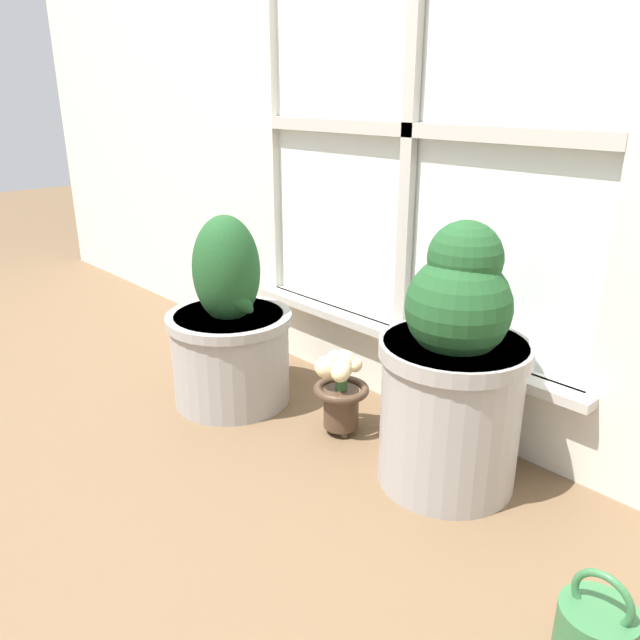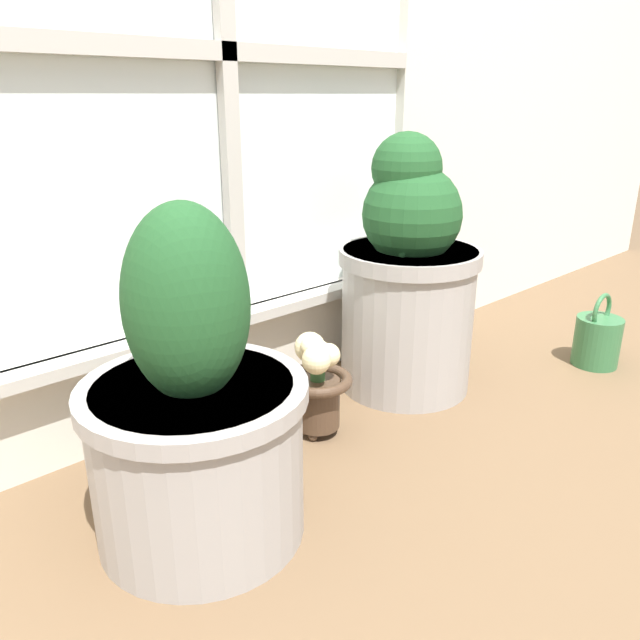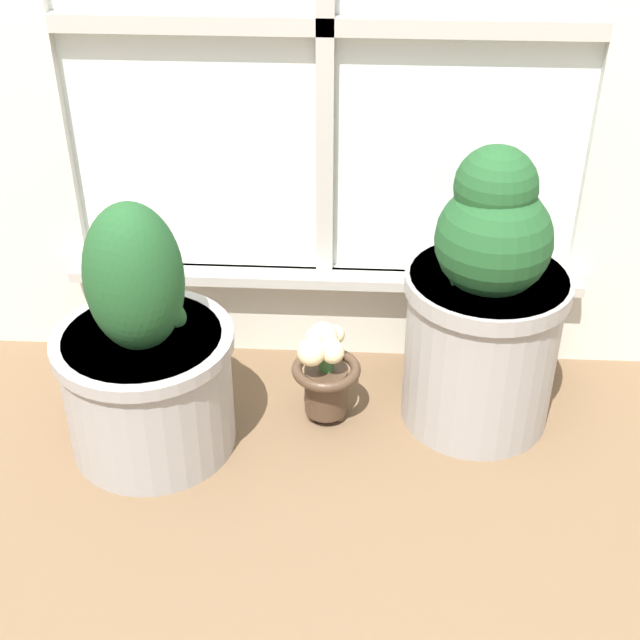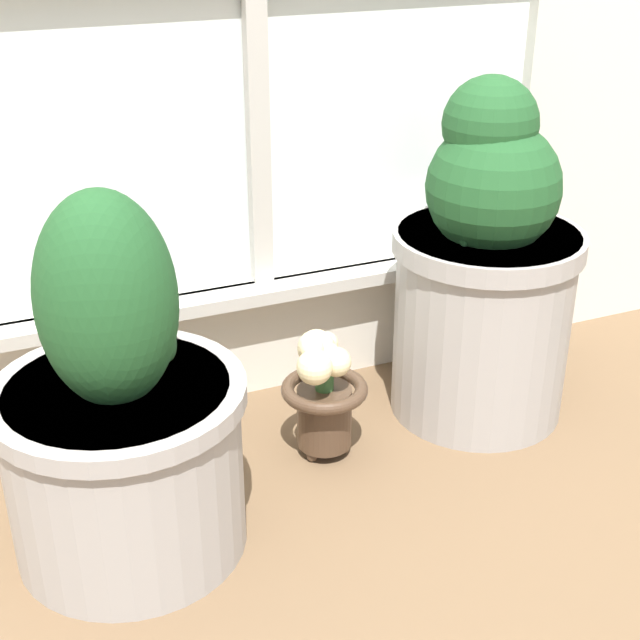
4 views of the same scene
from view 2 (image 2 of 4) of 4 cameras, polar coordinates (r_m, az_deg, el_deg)
ground_plane at (r=1.16m, az=10.63°, el=-16.34°), size 10.00×10.00×0.00m
potted_plant_left at (r=1.00m, az=-11.30°, el=-8.82°), size 0.35×0.35×0.54m
potted_plant_right at (r=1.48m, az=8.05°, el=3.55°), size 0.33×0.33×0.60m
flower_vase at (r=1.29m, az=-0.28°, el=-5.40°), size 0.15×0.15×0.23m
watering_can at (r=1.80m, az=24.04°, el=-1.65°), size 0.21×0.12×0.20m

